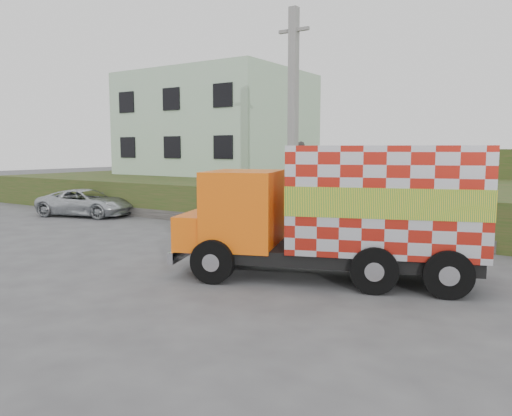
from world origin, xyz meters
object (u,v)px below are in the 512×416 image
Objects in this scene: cargo_truck at (342,211)px; pedestrian at (301,164)px; utility_pole at (293,119)px; cow at (234,233)px; suv at (86,203)px.

pedestrian is at bearing 104.84° from cargo_truck.
cow is (0.75, -4.73, -3.44)m from utility_pole.
cargo_truck is 3.99× the size of pedestrian.
utility_pole is at bearing 78.27° from cow.
utility_pole reaches higher than cow.
utility_pole reaches higher than suv.
utility_pole is 10.42m from suv.
cargo_truck is 4.76× the size of cow.
suv is (-10.43, 3.08, -0.04)m from cow.
utility_pole reaches higher than cargo_truck.
suv is (-14.07, 3.84, -0.98)m from cargo_truck.
pedestrian is (9.16, 3.22, 1.80)m from suv.
suv is at bearing -170.31° from utility_pole.
cargo_truck is 8.64m from pedestrian.
suv is at bearing 144.76° from cargo_truck.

